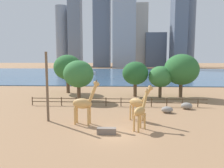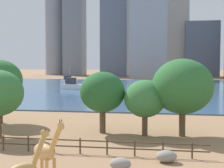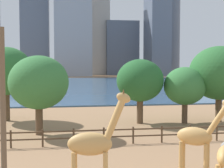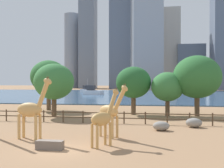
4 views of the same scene
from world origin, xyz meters
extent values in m
plane|color=#9E7551|center=(0.00, 80.00, 0.00)|extent=(400.00, 400.00, 0.00)
cube|color=#3D6084|center=(0.00, 77.00, 0.10)|extent=(180.00, 86.00, 0.20)
cylinder|color=tan|center=(1.93, 5.35, 0.88)|extent=(0.29, 0.29, 1.77)
ellipsoid|color=tan|center=(2.32, 4.73, 2.07)|extent=(2.04, 1.79, 1.02)
cylinder|color=tan|center=(3.32, 4.00, 3.12)|extent=(1.22, 1.01, 1.84)
ellipsoid|color=tan|center=(3.73, 3.70, 3.95)|extent=(0.79, 0.70, 0.68)
cone|color=brown|center=(3.77, 3.76, 4.25)|extent=(0.13, 0.13, 0.19)
cone|color=brown|center=(3.68, 3.64, 4.25)|extent=(0.13, 0.13, 0.19)
cylinder|color=tan|center=(3.00, 2.19, 2.90)|extent=(0.83, 1.03, 1.74)
ellipsoid|color=tan|center=(3.22, 2.52, 3.71)|extent=(0.63, 0.73, 0.59)
cone|color=brown|center=(3.16, 2.56, 3.98)|extent=(0.12, 0.12, 0.17)
cone|color=brown|center=(3.28, 2.48, 3.98)|extent=(0.12, 0.12, 0.17)
ellipsoid|color=gray|center=(6.52, 8.41, 0.42)|extent=(1.52, 1.12, 0.84)
ellipsoid|color=gray|center=(9.69, 10.73, 0.46)|extent=(1.56, 1.22, 0.91)
cylinder|color=#4C3826|center=(-4.03, 12.00, 0.65)|extent=(0.14, 0.14, 1.30)
cylinder|color=#4C3826|center=(-1.79, 12.00, 0.65)|extent=(0.14, 0.14, 1.30)
cylinder|color=#4C3826|center=(0.46, 12.00, 0.65)|extent=(0.14, 0.14, 1.30)
cylinder|color=#4C3826|center=(2.70, 12.00, 0.65)|extent=(0.14, 0.14, 1.30)
cylinder|color=#4C3826|center=(4.94, 12.00, 0.65)|extent=(0.14, 0.14, 1.30)
cylinder|color=#4C3826|center=(7.18, 12.00, 0.65)|extent=(0.14, 0.14, 1.30)
cylinder|color=#4C3826|center=(9.43, 12.00, 0.65)|extent=(0.14, 0.14, 1.30)
cylinder|color=#4C3826|center=(11.67, 12.00, 0.65)|extent=(0.14, 0.14, 1.30)
cube|color=#4C3826|center=(0.00, 12.00, 1.10)|extent=(26.10, 0.08, 0.10)
cube|color=#4C3826|center=(0.00, 12.00, 0.59)|extent=(26.10, 0.08, 0.10)
cylinder|color=brown|center=(-10.54, 24.02, 1.50)|extent=(0.68, 0.68, 3.00)
cylinder|color=brown|center=(2.98, 20.37, 1.23)|extent=(0.64, 0.64, 2.46)
ellipsoid|color=#26602D|center=(2.98, 20.37, 4.35)|extent=(4.73, 4.73, 4.26)
cylinder|color=brown|center=(7.48, 19.78, 1.04)|extent=(0.57, 0.57, 2.09)
ellipsoid|color=#387A3D|center=(7.48, 19.78, 3.79)|extent=(4.24, 4.24, 3.82)
cylinder|color=brown|center=(11.22, 20.00, 1.30)|extent=(0.64, 0.64, 2.61)
ellipsoid|color=#2D6B33|center=(11.22, 20.00, 5.07)|extent=(6.15, 6.15, 5.53)
cube|color=silver|center=(-14.61, 71.87, 0.89)|extent=(7.29, 4.71, 1.37)
cube|color=#333338|center=(-15.42, 72.17, 2.39)|extent=(2.89, 2.41, 1.65)
cube|color=silver|center=(-22.51, 94.86, 0.80)|extent=(4.82, 6.31, 1.20)
cube|color=#333338|center=(-22.88, 94.20, 2.12)|extent=(2.31, 2.59, 1.44)
cylinder|color=silver|center=(-22.36, 95.12, 3.51)|extent=(0.16, 0.16, 4.21)
cube|color=#B7B2A8|center=(13.10, 157.68, 24.54)|extent=(13.25, 9.44, 49.09)
cylinder|color=gray|center=(-51.60, 167.06, 25.17)|extent=(10.55, 10.55, 50.35)
cube|color=#939EAD|center=(1.25, 141.11, 33.03)|extent=(16.41, 9.69, 66.06)
cube|color=slate|center=(25.74, 155.56, 13.14)|extent=(15.85, 11.99, 26.29)
camera|label=1|loc=(0.75, -19.84, 7.18)|focal=35.00mm
camera|label=2|loc=(9.70, -14.90, 7.60)|focal=55.00mm
camera|label=3|loc=(-5.06, -13.07, 6.16)|focal=55.00mm
camera|label=4|loc=(6.19, -17.43, 4.47)|focal=45.00mm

